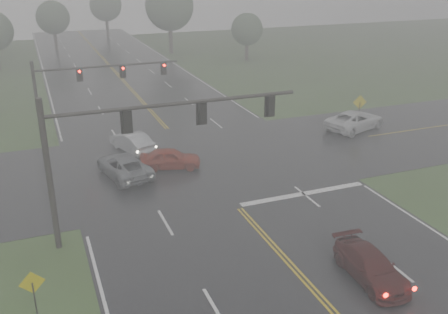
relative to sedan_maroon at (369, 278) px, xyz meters
name	(u,v)px	position (x,y,z in m)	size (l,w,h in m)	color
main_road	(206,172)	(-2.83, 14.48, 0.00)	(18.00, 160.00, 0.02)	black
cross_street	(197,161)	(-2.83, 16.48, 0.00)	(120.00, 14.00, 0.02)	black
stop_bar	(303,194)	(1.67, 8.88, 0.00)	(8.50, 0.50, 0.01)	silver
sedan_maroon	(369,278)	(0.00, 0.00, 0.00)	(1.83, 4.49, 1.30)	#3A0B0A
sedan_red	(171,168)	(-4.92, 15.96, 0.00)	(1.69, 4.20, 1.43)	maroon
sedan_silver	(133,151)	(-6.71, 20.30, 0.00)	(1.54, 4.40, 1.45)	#B3B6BB
car_grey	(125,176)	(-8.19, 15.74, 0.00)	(2.42, 5.25, 1.46)	slate
pickup_white	(354,129)	(12.19, 18.52, 0.00)	(2.68, 5.80, 1.61)	silver
signal_gantry_near	(130,136)	(-9.02, 8.02, 5.45)	(13.21, 0.34, 7.80)	black
signal_gantry_far	(82,83)	(-9.49, 24.82, 4.58)	(11.50, 0.33, 6.52)	black
sign_diamond_west	(33,289)	(-14.24, 2.39, 1.62)	(1.00, 0.13, 2.40)	black
sign_diamond_east	(359,106)	(12.64, 18.70, 1.99)	(1.21, 0.29, 2.94)	black
tree_ne_a	(169,7)	(7.84, 60.95, 7.08)	(7.33, 7.33, 10.76)	#2F241E
tree_n_mid	(53,18)	(-8.67, 71.13, 5.08)	(5.27, 5.27, 7.74)	#2F241E
tree_e_near	(247,29)	(16.53, 51.39, 4.40)	(4.57, 4.57, 6.71)	#2F241E
tree_n_far	(105,5)	(1.66, 83.69, 5.76)	(5.97, 5.97, 8.76)	#2F241E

